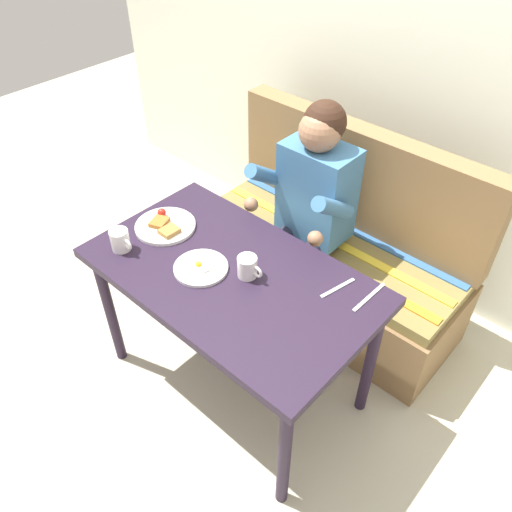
# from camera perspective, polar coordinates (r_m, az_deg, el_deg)

# --- Properties ---
(ground_plane) EXTENTS (8.00, 8.00, 0.00)m
(ground_plane) POSITION_cam_1_polar(r_m,az_deg,el_deg) (2.63, -2.26, -13.50)
(ground_plane) COLOR #BAB49C
(back_wall) EXTENTS (4.40, 0.10, 2.60)m
(back_wall) POSITION_cam_1_polar(r_m,az_deg,el_deg) (2.71, 17.36, 21.31)
(back_wall) COLOR silver
(back_wall) RESTS_ON ground
(table) EXTENTS (1.20, 0.70, 0.73)m
(table) POSITION_cam_1_polar(r_m,az_deg,el_deg) (2.14, -2.71, -3.42)
(table) COLOR black
(table) RESTS_ON ground
(couch) EXTENTS (1.44, 0.56, 1.00)m
(couch) POSITION_cam_1_polar(r_m,az_deg,el_deg) (2.80, 8.49, 0.15)
(couch) COLOR olive
(couch) RESTS_ON ground
(person) EXTENTS (0.45, 0.61, 1.21)m
(person) POSITION_cam_1_polar(r_m,az_deg,el_deg) (2.46, 5.75, 6.09)
(person) COLOR teal
(person) RESTS_ON ground
(plate_breakfast) EXTENTS (0.27, 0.27, 0.05)m
(plate_breakfast) POSITION_cam_1_polar(r_m,az_deg,el_deg) (2.32, -10.05, 3.33)
(plate_breakfast) COLOR white
(plate_breakfast) RESTS_ON table
(plate_eggs) EXTENTS (0.22, 0.22, 0.04)m
(plate_eggs) POSITION_cam_1_polar(r_m,az_deg,el_deg) (2.10, -6.14, -1.28)
(plate_eggs) COLOR white
(plate_eggs) RESTS_ON table
(coffee_mug) EXTENTS (0.12, 0.08, 0.09)m
(coffee_mug) POSITION_cam_1_polar(r_m,az_deg,el_deg) (2.03, -0.93, -1.17)
(coffee_mug) COLOR white
(coffee_mug) RESTS_ON table
(coffee_mug_second) EXTENTS (0.12, 0.08, 0.10)m
(coffee_mug_second) POSITION_cam_1_polar(r_m,az_deg,el_deg) (2.23, -14.82, 1.75)
(coffee_mug_second) COLOR white
(coffee_mug_second) RESTS_ON table
(fork) EXTENTS (0.05, 0.17, 0.00)m
(fork) POSITION_cam_1_polar(r_m,az_deg,el_deg) (2.03, 9.05, -3.52)
(fork) COLOR silver
(fork) RESTS_ON table
(knife) EXTENTS (0.02, 0.20, 0.00)m
(knife) POSITION_cam_1_polar(r_m,az_deg,el_deg) (2.02, 12.43, -4.47)
(knife) COLOR silver
(knife) RESTS_ON table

